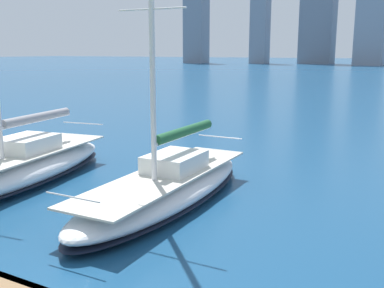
# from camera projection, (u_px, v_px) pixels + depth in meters

# --- Properties ---
(sailboat_forest) EXTENTS (2.70, 9.27, 9.23)m
(sailboat_forest) POSITION_uv_depth(u_px,v_px,m) (167.00, 186.00, 14.25)
(sailboat_forest) COLOR white
(sailboat_forest) RESTS_ON ground
(sailboat_grey) EXTENTS (4.11, 9.76, 10.89)m
(sailboat_grey) POSITION_uv_depth(u_px,v_px,m) (18.00, 166.00, 16.40)
(sailboat_grey) COLOR white
(sailboat_grey) RESTS_ON ground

